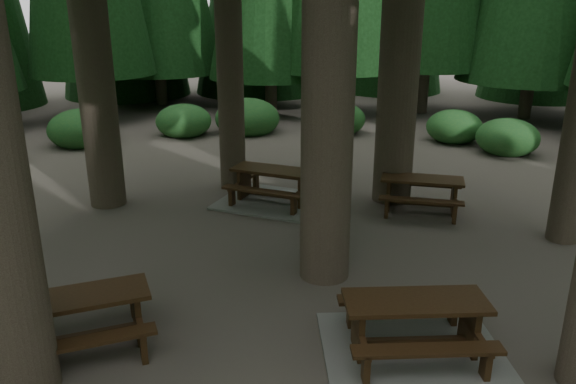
# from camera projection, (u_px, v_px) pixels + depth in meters

# --- Properties ---
(ground) EXTENTS (80.00, 80.00, 0.00)m
(ground) POSITION_uv_depth(u_px,v_px,m) (277.00, 279.00, 9.52)
(ground) COLOR #544B44
(ground) RESTS_ON ground
(picnic_table_a) EXTENTS (2.57, 2.20, 0.81)m
(picnic_table_a) POSITION_uv_depth(u_px,v_px,m) (413.00, 335.00, 7.43)
(picnic_table_a) COLOR gray
(picnic_table_a) RESTS_ON ground
(picnic_table_c) EXTENTS (2.94, 2.68, 0.82)m
(picnic_table_c) POSITION_uv_depth(u_px,v_px,m) (274.00, 191.00, 13.03)
(picnic_table_c) COLOR gray
(picnic_table_c) RESTS_ON ground
(picnic_table_d) EXTENTS (2.00, 1.72, 0.77)m
(picnic_table_d) POSITION_uv_depth(u_px,v_px,m) (422.00, 189.00, 12.45)
(picnic_table_d) COLOR #361F10
(picnic_table_d) RESTS_ON ground
(picnic_table_e) EXTENTS (2.28, 2.10, 0.79)m
(picnic_table_e) POSITION_uv_depth(u_px,v_px,m) (79.00, 313.00, 7.46)
(picnic_table_e) COLOR #361F10
(picnic_table_e) RESTS_ON ground
(shrub_ring) EXTENTS (23.86, 24.64, 1.49)m
(shrub_ring) POSITION_uv_depth(u_px,v_px,m) (319.00, 240.00, 10.07)
(shrub_ring) COLOR #21632C
(shrub_ring) RESTS_ON ground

